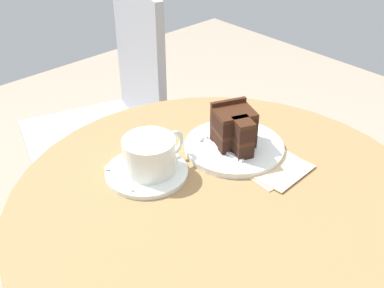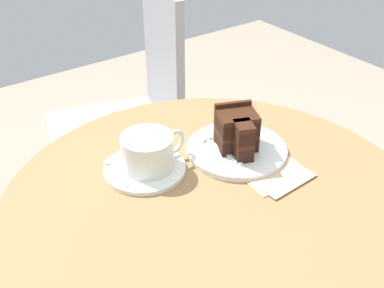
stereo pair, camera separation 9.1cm
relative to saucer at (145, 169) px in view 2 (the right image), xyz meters
name	(u,v)px [view 2 (the right image)]	position (x,y,z in m)	size (l,w,h in m)	color
cafe_table	(213,249)	(0.06, -0.14, -0.13)	(0.75, 0.75, 0.73)	olive
saucer	(145,169)	(0.00, 0.00, 0.00)	(0.15, 0.15, 0.01)	silver
coffee_cup	(148,151)	(0.01, 0.00, 0.04)	(0.13, 0.10, 0.07)	silver
teaspoon	(114,168)	(-0.05, 0.03, 0.01)	(0.02, 0.10, 0.00)	silver
cake_plate	(237,150)	(0.18, -0.05, 0.00)	(0.20, 0.20, 0.01)	silver
cake_slice	(237,131)	(0.18, -0.05, 0.05)	(0.09, 0.11, 0.08)	black
fork	(213,144)	(0.15, -0.02, 0.01)	(0.02, 0.14, 0.00)	silver
napkin	(271,171)	(0.19, -0.14, 0.00)	(0.13, 0.14, 0.00)	tan
cafe_chair	(137,106)	(0.28, 0.53, -0.19)	(0.48, 0.48, 0.91)	#9E9EA3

